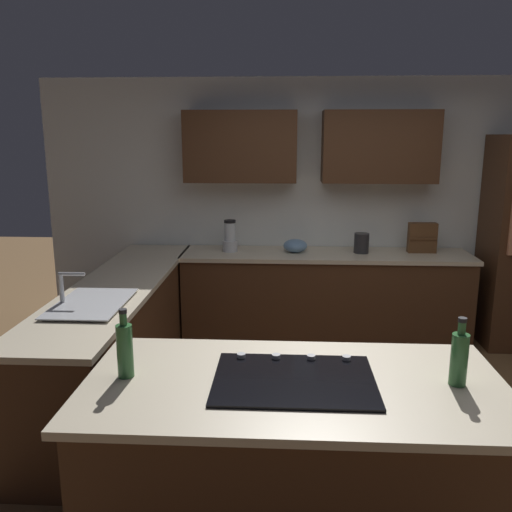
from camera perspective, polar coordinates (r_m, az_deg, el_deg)
ground_plane at (r=4.03m, az=10.43°, el=-17.76°), size 14.00×14.00×0.00m
wall_back at (r=5.53m, az=7.72°, el=6.68°), size 6.00×0.44×2.60m
lower_cabinets_back at (r=5.42m, az=7.32°, el=-4.53°), size 2.80×0.60×0.86m
countertop_back at (r=5.30m, az=7.46°, el=0.12°), size 2.84×0.64×0.04m
lower_cabinets_side at (r=4.50m, az=-14.23°, el=-8.52°), size 0.60×2.90×0.86m
countertop_side at (r=4.36m, az=-14.55°, el=-2.99°), size 0.64×2.94×0.04m
island_base at (r=2.83m, az=3.94°, el=-21.80°), size 1.92×0.92×0.86m
island_top at (r=2.60m, az=4.10°, el=-13.60°), size 2.00×1.00×0.04m
sink_unit at (r=3.82m, az=-17.34°, el=-4.81°), size 0.46×0.70×0.23m
cooktop at (r=2.59m, az=4.11°, el=-13.00°), size 0.76×0.56×0.03m
blender at (r=5.31m, az=-2.80°, el=1.94°), size 0.15×0.15×0.32m
mixing_bowl at (r=5.29m, az=4.23°, el=1.11°), size 0.24×0.24×0.13m
spice_rack at (r=5.50m, az=17.37°, el=1.88°), size 0.27×0.11×0.30m
kettle at (r=5.34m, az=11.23°, el=1.36°), size 0.15×0.15×0.20m
oil_bottle at (r=2.65m, az=-13.86°, el=-9.64°), size 0.08×0.08×0.34m
second_bottle at (r=2.67m, az=20.92°, el=-10.11°), size 0.08×0.08×0.33m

